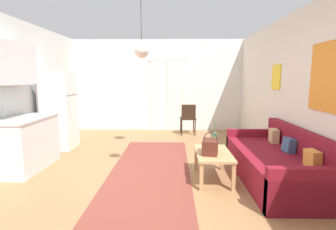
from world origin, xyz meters
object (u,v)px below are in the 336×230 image
at_px(accent_chair, 188,117).
at_px(pendant_lamp_far, 142,51).
at_px(couch, 278,163).
at_px(bamboo_vase, 214,140).
at_px(refrigerator, 59,110).
at_px(handbag, 210,147).
at_px(coffee_table, 213,156).
at_px(pendant_lamp_near, 141,49).

relative_size(accent_chair, pendant_lamp_far, 1.19).
distance_m(couch, bamboo_vase, 1.01).
height_order(refrigerator, pendant_lamp_far, pendant_lamp_far).
height_order(couch, refrigerator, refrigerator).
distance_m(bamboo_vase, refrigerator, 3.46).
height_order(handbag, accent_chair, accent_chair).
bearing_deg(accent_chair, pendant_lamp_far, 55.18).
relative_size(couch, coffee_table, 2.43).
relative_size(bamboo_vase, accent_chair, 0.54).
bearing_deg(pendant_lamp_near, coffee_table, 1.24).
distance_m(refrigerator, accent_chair, 3.23).
distance_m(bamboo_vase, pendant_lamp_far, 2.30).
bearing_deg(refrigerator, pendant_lamp_near, -40.08).
xyz_separation_m(couch, refrigerator, (-4.08, 1.70, 0.58)).
height_order(bamboo_vase, refrigerator, refrigerator).
xyz_separation_m(refrigerator, accent_chair, (2.90, 1.38, -0.36)).
distance_m(couch, refrigerator, 4.46).
relative_size(bamboo_vase, pendant_lamp_near, 0.58).
relative_size(refrigerator, pendant_lamp_near, 2.13).
relative_size(coffee_table, refrigerator, 0.53).
distance_m(refrigerator, pendant_lamp_near, 2.89).
xyz_separation_m(coffee_table, handbag, (-0.06, -0.08, 0.17)).
xyz_separation_m(coffee_table, refrigerator, (-3.10, 1.69, 0.47)).
bearing_deg(coffee_table, refrigerator, 151.40).
bearing_deg(bamboo_vase, accent_chair, 95.38).
xyz_separation_m(couch, coffee_table, (-0.98, 0.01, 0.11)).
xyz_separation_m(handbag, pendant_lamp_far, (-1.18, 1.51, 1.53)).
bearing_deg(handbag, accent_chair, 92.64).
bearing_deg(couch, handbag, -175.69).
bearing_deg(pendant_lamp_far, coffee_table, -48.91).
xyz_separation_m(bamboo_vase, pendant_lamp_far, (-1.30, 1.13, 1.52)).
xyz_separation_m(handbag, pendant_lamp_near, (-1.01, 0.06, 1.42)).
xyz_separation_m(couch, handbag, (-1.04, -0.08, 0.27)).
distance_m(couch, pendant_lamp_near, 2.65).
bearing_deg(coffee_table, pendant_lamp_near, -178.76).
xyz_separation_m(handbag, accent_chair, (-0.15, 3.16, -0.06)).
bearing_deg(pendant_lamp_far, bamboo_vase, -40.95).
bearing_deg(refrigerator, pendant_lamp_far, -8.14).
height_order(handbag, pendant_lamp_near, pendant_lamp_near).
bearing_deg(couch, accent_chair, 111.01).
bearing_deg(pendant_lamp_far, accent_chair, 57.83).
bearing_deg(bamboo_vase, coffee_table, -100.67).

